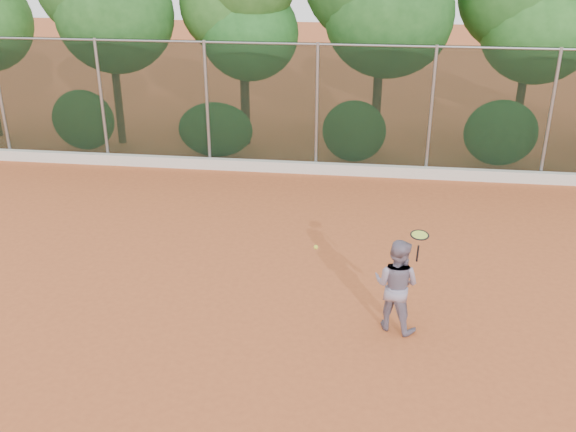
# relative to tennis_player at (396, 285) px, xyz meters

# --- Properties ---
(ground) EXTENTS (80.00, 80.00, 0.00)m
(ground) POSITION_rel_tennis_player_xyz_m (-1.98, 0.54, -0.81)
(ground) COLOR #BD5A2C
(ground) RESTS_ON ground
(concrete_curb) EXTENTS (24.00, 0.20, 0.30)m
(concrete_curb) POSITION_rel_tennis_player_xyz_m (-1.98, 7.36, -0.66)
(concrete_curb) COLOR silver
(concrete_curb) RESTS_ON ground
(tennis_player) EXTENTS (0.96, 0.88, 1.61)m
(tennis_player) POSITION_rel_tennis_player_xyz_m (0.00, 0.00, 0.00)
(tennis_player) COLOR gray
(tennis_player) RESTS_ON ground
(chainlink_fence) EXTENTS (24.09, 0.09, 3.50)m
(chainlink_fence) POSITION_rel_tennis_player_xyz_m (-1.98, 7.54, 1.05)
(chainlink_fence) COLOR black
(chainlink_fence) RESTS_ON ground
(tennis_racket) EXTENTS (0.32, 0.32, 0.53)m
(tennis_racket) POSITION_rel_tennis_player_xyz_m (0.29, -0.12, 0.94)
(tennis_racket) COLOR black
(tennis_racket) RESTS_ON ground
(tennis_ball_in_flight) EXTENTS (0.07, 0.07, 0.07)m
(tennis_ball_in_flight) POSITION_rel_tennis_player_xyz_m (-1.33, 0.04, 0.58)
(tennis_ball_in_flight) COLOR yellow
(tennis_ball_in_flight) RESTS_ON ground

